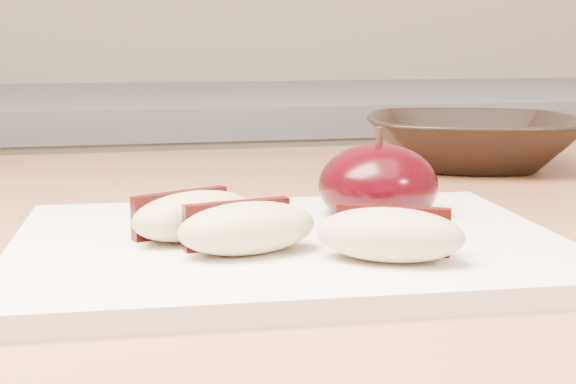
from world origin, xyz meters
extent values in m
cube|color=slate|center=(0.00, 1.20, 0.92)|extent=(2.40, 0.62, 0.04)
cube|color=#A06745|center=(0.00, 0.50, 0.88)|extent=(1.64, 0.64, 0.04)
cube|color=silver|center=(0.06, 0.37, 0.91)|extent=(0.31, 0.23, 0.01)
ellipsoid|color=black|center=(0.13, 0.41, 0.93)|extent=(0.08, 0.08, 0.05)
cylinder|color=black|center=(0.13, 0.41, 0.96)|extent=(0.00, 0.00, 0.01)
ellipsoid|color=tan|center=(0.01, 0.37, 0.93)|extent=(0.08, 0.06, 0.03)
cube|color=black|center=(0.00, 0.39, 0.92)|extent=(0.06, 0.03, 0.02)
ellipsoid|color=tan|center=(0.03, 0.34, 0.93)|extent=(0.08, 0.05, 0.03)
cube|color=black|center=(0.03, 0.35, 0.92)|extent=(0.06, 0.02, 0.02)
ellipsoid|color=tan|center=(0.10, 0.31, 0.93)|extent=(0.08, 0.06, 0.03)
cube|color=black|center=(0.11, 0.32, 0.92)|extent=(0.05, 0.03, 0.02)
imported|color=black|center=(0.30, 0.65, 0.92)|extent=(0.25, 0.25, 0.05)
camera|label=1|loc=(-0.03, -0.05, 1.02)|focal=50.00mm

